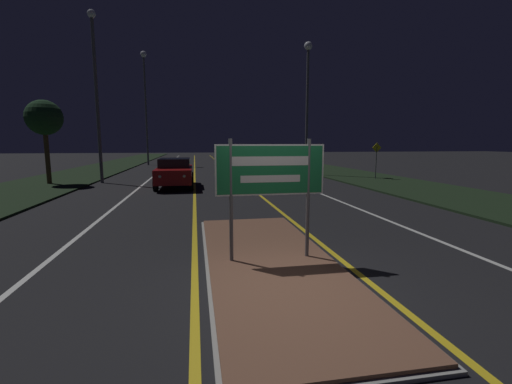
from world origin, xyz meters
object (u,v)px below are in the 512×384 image
(highway_sign, at_px, (270,175))
(streetlight_right_near, at_px, (307,88))
(car_approaching_0, at_px, (175,172))
(car_receding_0, at_px, (266,171))
(warning_sign, at_px, (376,157))
(streetlight_left_far, at_px, (145,89))
(streetlight_left_near, at_px, (96,83))
(car_receding_1, at_px, (270,159))

(highway_sign, bearing_deg, streetlight_right_near, 69.58)
(highway_sign, height_order, car_approaching_0, highway_sign)
(car_receding_0, xyz_separation_m, warning_sign, (7.22, 1.37, 0.64))
(streetlight_right_near, bearing_deg, streetlight_left_far, 131.77)
(streetlight_left_near, bearing_deg, car_approaching_0, -32.38)
(streetlight_left_far, relative_size, car_approaching_0, 2.60)
(streetlight_right_near, relative_size, car_receding_0, 2.10)
(car_approaching_0, bearing_deg, car_receding_0, 1.19)
(car_receding_0, xyz_separation_m, car_approaching_0, (-4.85, -0.10, 0.02))
(streetlight_left_far, xyz_separation_m, streetlight_right_near, (12.53, -14.03, -1.72))
(streetlight_left_far, bearing_deg, car_receding_0, -65.65)
(car_receding_1, relative_size, warning_sign, 2.02)
(car_approaching_0, relative_size, warning_sign, 1.99)
(streetlight_right_near, relative_size, warning_sign, 4.10)
(streetlight_left_near, height_order, car_receding_1, streetlight_left_near)
(car_receding_0, relative_size, car_approaching_0, 0.98)
(streetlight_left_far, distance_m, warning_sign, 24.56)
(streetlight_left_far, xyz_separation_m, car_approaching_0, (3.77, -19.15, -6.93))
(streetlight_left_near, bearing_deg, car_receding_1, 42.66)
(car_receding_0, height_order, car_approaching_0, car_approaching_0)
(streetlight_left_near, relative_size, car_receding_0, 2.18)
(streetlight_left_near, height_order, streetlight_right_near, streetlight_left_near)
(streetlight_left_near, bearing_deg, highway_sign, -65.68)
(highway_sign, height_order, streetlight_left_near, streetlight_left_near)
(highway_sign, bearing_deg, car_receding_1, 77.65)
(car_receding_1, bearing_deg, streetlight_left_near, -137.34)
(streetlight_right_near, distance_m, warning_sign, 6.73)
(car_receding_0, bearing_deg, highway_sign, -101.48)
(highway_sign, xyz_separation_m, car_receding_0, (2.46, 12.09, -0.91))
(streetlight_left_far, distance_m, car_approaching_0, 20.71)
(car_receding_0, bearing_deg, streetlight_left_far, 114.35)
(car_receding_1, distance_m, warning_sign, 13.22)
(streetlight_right_near, height_order, car_approaching_0, streetlight_right_near)
(streetlight_left_near, height_order, car_approaching_0, streetlight_left_near)
(streetlight_right_near, distance_m, car_approaching_0, 11.41)
(highway_sign, xyz_separation_m, warning_sign, (9.68, 13.46, -0.26))
(streetlight_left_far, relative_size, car_receding_1, 2.56)
(car_receding_0, bearing_deg, car_receding_1, 76.90)
(streetlight_left_near, bearing_deg, warning_sign, -4.29)
(car_approaching_0, bearing_deg, streetlight_right_near, 30.29)
(highway_sign, bearing_deg, streetlight_left_far, 101.20)
(car_approaching_0, bearing_deg, warning_sign, 6.93)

